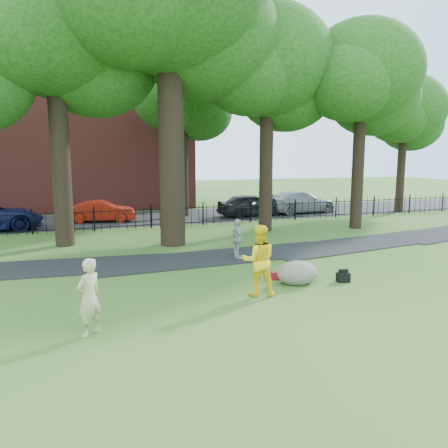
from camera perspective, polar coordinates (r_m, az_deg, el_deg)
name	(u,v)px	position (r m, az deg, el deg)	size (l,w,h in m)	color
ground	(230,288)	(13.07, 0.81, -8.37)	(120.00, 120.00, 0.00)	#2A591F
footpath	(218,258)	(16.94, -0.83, -4.40)	(36.00, 2.60, 0.03)	black
street	(139,218)	(28.28, -11.04, 0.72)	(80.00, 7.00, 0.02)	black
iron_fence	(151,217)	(24.29, -9.52, 0.90)	(44.00, 0.04, 1.20)	black
brick_building	(65,129)	(35.71, -20.00, 11.64)	(18.00, 8.00, 12.00)	maroon
big_tree	(171,3)	(20.32, -6.88, 26.71)	(10.08, 8.61, 14.37)	black
tree_row	(174,61)	(21.12, -6.59, 20.42)	(26.82, 7.96, 12.42)	black
woman	(89,297)	(9.96, -17.21, -9.11)	(0.62, 0.41, 1.71)	tan
man	(259,260)	(12.21, 4.55, -4.76)	(0.97, 0.76, 2.00)	yellow
pedestrian	(238,239)	(16.56, 1.78, -1.98)	(0.90, 0.38, 1.54)	#A1A1A6
boulder	(297,271)	(13.65, 9.57, -6.10)	(1.30, 0.98, 0.76)	#6D675B
backpack	(343,277)	(14.14, 15.30, -6.74)	(0.39, 0.24, 0.29)	black
red_bag	(275,276)	(14.01, 6.65, -6.74)	(0.35, 0.22, 0.24)	maroon
red_sedan	(102,211)	(27.11, -15.70, 1.61)	(1.38, 3.96, 1.31)	maroon
grey_car	(250,205)	(28.78, 3.48, 2.50)	(1.77, 4.39, 1.49)	black
silver_car	(300,202)	(30.87, 9.91, 2.83)	(2.13, 5.23, 1.52)	gray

